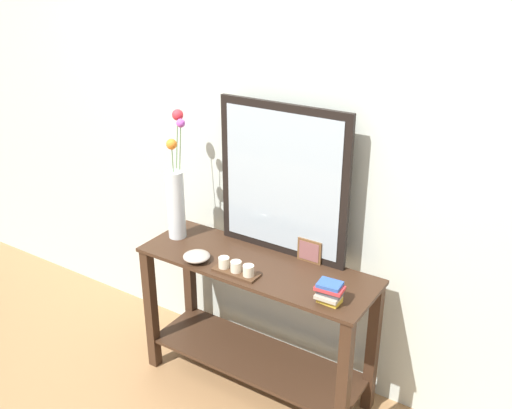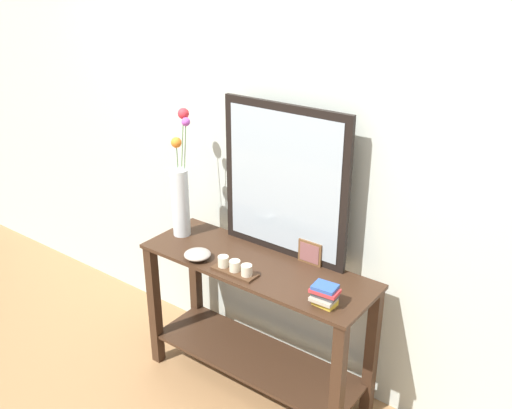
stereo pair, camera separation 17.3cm
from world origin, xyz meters
TOP-DOWN VIEW (x-y plane):
  - ground_plane at (0.00, 0.00)m, footprint 7.00×6.00m
  - wall_back at (0.00, 0.33)m, footprint 6.40×0.08m
  - console_table at (0.00, 0.00)m, footprint 1.28×0.43m
  - mirror_leaning at (0.04, 0.18)m, footprint 0.74×0.03m
  - tall_vase_left at (-0.54, 0.03)m, footprint 0.11×0.17m
  - candle_tray at (-0.03, -0.14)m, footprint 0.24×0.09m
  - picture_frame_small at (0.22, 0.16)m, footprint 0.13×0.01m
  - decorative_bowl at (-0.27, -0.14)m, footprint 0.14×0.14m
  - book_stack at (0.47, -0.12)m, footprint 0.13×0.10m

SIDE VIEW (x-z plane):
  - ground_plane at x=0.00m, z-range -0.02..0.00m
  - console_table at x=0.00m, z-range 0.08..0.86m
  - decorative_bowl at x=-0.27m, z-range 0.79..0.83m
  - candle_tray at x=-0.03m, z-range 0.78..0.85m
  - book_stack at x=0.47m, z-range 0.79..0.89m
  - picture_frame_small at x=0.22m, z-range 0.79..0.91m
  - tall_vase_left at x=-0.54m, z-range 0.68..1.39m
  - mirror_leaning at x=0.04m, z-range 0.79..1.59m
  - wall_back at x=0.00m, z-range 0.00..2.70m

